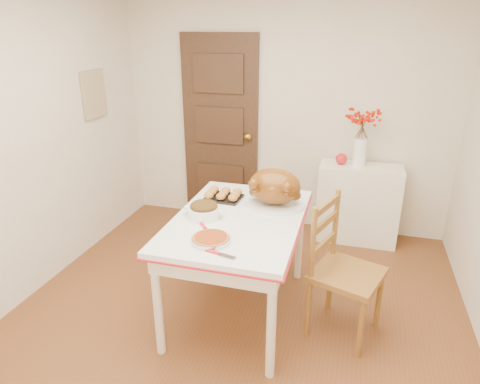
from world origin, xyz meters
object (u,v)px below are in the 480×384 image
(pumpkin_pie, at_px, (211,238))
(chair_oak, at_px, (348,271))
(kitchen_table, at_px, (238,265))
(turkey_platter, at_px, (274,188))
(sideboard, at_px, (358,204))

(pumpkin_pie, bearing_deg, chair_oak, 23.64)
(kitchen_table, height_order, turkey_platter, turkey_platter)
(chair_oak, bearing_deg, pumpkin_pie, 132.54)
(sideboard, distance_m, pumpkin_pie, 2.16)
(chair_oak, bearing_deg, kitchen_table, 107.05)
(chair_oak, relative_size, turkey_platter, 2.17)
(sideboard, xyz_separation_m, turkey_platter, (-0.65, -1.22, 0.55))
(chair_oak, xyz_separation_m, turkey_platter, (-0.60, 0.30, 0.45))
(sideboard, bearing_deg, pumpkin_pie, -115.85)
(sideboard, height_order, chair_oak, chair_oak)
(chair_oak, distance_m, turkey_platter, 0.81)
(kitchen_table, distance_m, pumpkin_pie, 0.60)
(sideboard, xyz_separation_m, pumpkin_pie, (-0.92, -1.90, 0.43))
(turkey_platter, relative_size, pumpkin_pie, 1.88)
(chair_oak, distance_m, pumpkin_pie, 1.01)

